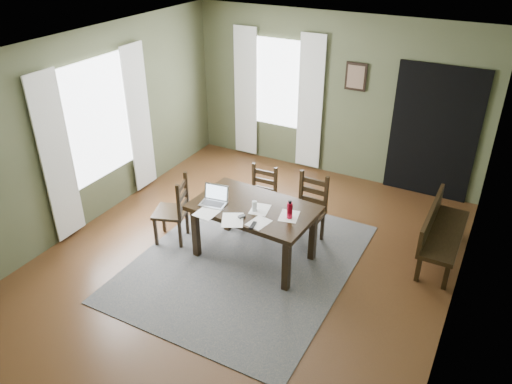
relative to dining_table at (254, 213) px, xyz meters
The scene contains 26 objects.
ground 0.71m from the dining_table, 108.08° to the right, with size 5.00×6.00×0.01m.
room_shell 1.13m from the dining_table, 108.08° to the right, with size 5.02×6.02×2.71m.
rug 0.70m from the dining_table, 108.08° to the right, with size 2.60×3.20×0.01m.
dining_table is the anchor object (origin of this frame).
chair_end 1.17m from the dining_table, behind, with size 0.54×0.54×0.97m.
chair_back_left 0.81m from the dining_table, 111.42° to the left, with size 0.41×0.42×0.90m.
chair_back_right 0.85m from the dining_table, 55.34° to the left, with size 0.44×0.44×0.98m.
bench 2.38m from the dining_table, 27.66° to the left, with size 0.43×1.35×0.76m.
laptop 0.53m from the dining_table, 162.75° to the right, with size 0.36×0.30×0.22m.
computer_mouse 0.32m from the dining_table, 90.92° to the right, with size 0.05×0.09×0.03m, color #3F3F42.
tv_remote 0.46m from the dining_table, 63.28° to the right, with size 0.04×0.16×0.02m, color black.
drinking_glass 0.20m from the dining_table, 58.14° to the right, with size 0.06×0.06×0.13m, color silver.
water_bottle 0.55m from the dining_table, ahead, with size 0.07×0.07×0.24m.
paper_a 0.59m from the dining_table, 138.17° to the right, with size 0.26×0.33×0.00m, color white.
paper_b 0.40m from the dining_table, 53.23° to the right, with size 0.21×0.28×0.00m, color white.
paper_c 0.14m from the dining_table, 17.95° to the right, with size 0.22×0.29×0.00m, color white.
paper_d 0.49m from the dining_table, ahead, with size 0.22×0.29×0.00m, color white.
paper_e 0.42m from the dining_table, 100.02° to the right, with size 0.25×0.33×0.00m, color white.
window_left 2.63m from the dining_table, behind, with size 0.01×1.30×1.70m.
window_back 3.10m from the dining_table, 110.44° to the left, with size 1.00×0.01×1.50m.
curtain_left_near 2.66m from the dining_table, 162.75° to the right, with size 0.03×0.48×2.30m.
curtain_left_far 2.69m from the dining_table, 160.80° to the left, with size 0.03×0.48×2.30m.
curtain_back_left 3.29m from the dining_table, 120.93° to the left, with size 0.44×0.03×2.30m.
curtain_back_right 2.87m from the dining_table, 98.77° to the left, with size 0.44×0.03×2.30m.
framed_picture 3.02m from the dining_table, 83.91° to the left, with size 0.34×0.03×0.44m.
doorway_back 3.26m from the dining_table, 60.40° to the left, with size 1.30×0.03×2.10m.
Camera 1 is at (2.60, -4.56, 3.97)m, focal length 35.00 mm.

